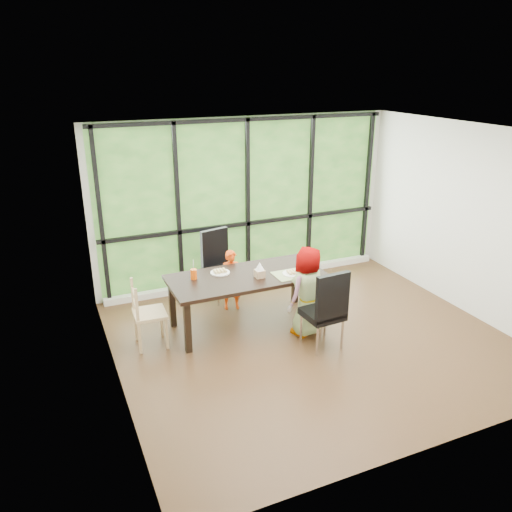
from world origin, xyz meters
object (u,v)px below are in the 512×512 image
plate_near (292,274)px  white_mug (306,261)px  child_toddler (232,280)px  dining_table (247,300)px  child_older (305,292)px  chair_interior_leather (323,308)px  tissue_box (260,274)px  orange_cup (194,274)px  chair_end_beech (150,313)px  green_cup (310,268)px  chair_window_leather (222,266)px  plate_far (220,273)px

plate_near → white_mug: bearing=37.7°
child_toddler → white_mug: size_ratio=12.30×
dining_table → child_older: bearing=-40.6°
chair_interior_leather → tissue_box: bearing=-59.8°
chair_interior_leather → orange_cup: bearing=-42.3°
chair_end_beech → orange_cup: size_ratio=6.58×
plate_near → child_older: bearing=-83.9°
plate_near → orange_cup: 1.34m
white_mug → green_cup: bearing=-110.0°
white_mug → tissue_box: size_ratio=0.60×
chair_interior_leather → white_mug: size_ratio=14.57×
chair_window_leather → orange_cup: size_ratio=7.89×
child_older → white_mug: size_ratio=16.65×
plate_far → plate_near: same height
child_toddler → orange_cup: size_ratio=6.66×
chair_window_leather → green_cup: size_ratio=9.81×
dining_table → chair_window_leather: chair_window_leather is taller
child_older → white_mug: (0.34, 0.61, 0.17)m
chair_interior_leather → plate_far: chair_interior_leather is taller
dining_table → orange_cup: bearing=166.4°
chair_end_beech → plate_far: chair_end_beech is taller
dining_table → chair_end_beech: size_ratio=2.35×
child_toddler → orange_cup: 0.88m
plate_near → dining_table: bearing=159.9°
green_cup → tissue_box: green_cup is taller
chair_window_leather → orange_cup: chair_window_leather is taller
plate_near → orange_cup: (-1.28, 0.38, 0.06)m
tissue_box → plate_near: bearing=-10.6°
child_older → tissue_box: bearing=-61.5°
dining_table → child_older: child_older is taller
chair_window_leather → white_mug: bearing=-54.1°
dining_table → plate_near: size_ratio=7.83×
chair_window_leather → tissue_box: 1.12m
child_toddler → tissue_box: 0.80m
child_toddler → plate_near: bearing=-40.2°
dining_table → tissue_box: bearing=-43.3°
plate_far → tissue_box: (0.44, -0.34, 0.04)m
orange_cup → child_toddler: bearing=30.5°
child_toddler → tissue_box: bearing=-65.8°
orange_cup → green_cup: bearing=-14.8°
plate_far → white_mug: white_mug is taller
child_older → plate_near: size_ratio=4.57×
green_cup → white_mug: green_cup is taller
dining_table → white_mug: bearing=4.4°
plate_near → green_cup: bearing=-5.2°
chair_end_beech → orange_cup: (0.66, 0.18, 0.37)m
white_mug → dining_table: bearing=-175.6°
chair_end_beech → green_cup: 2.24m
dining_table → white_mug: 1.05m
chair_end_beech → white_mug: chair_end_beech is taller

